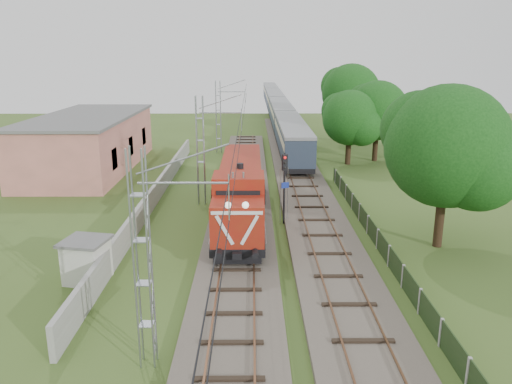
{
  "coord_description": "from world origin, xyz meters",
  "views": [
    {
      "loc": [
        0.78,
        -23.87,
        10.92
      ],
      "look_at": [
        1.02,
        7.35,
        2.2
      ],
      "focal_mm": 35.0,
      "sensor_mm": 36.0,
      "label": 1
    }
  ],
  "objects_px": {
    "locomotive": "(241,190)",
    "signal_post": "(285,176)",
    "coach_rake": "(277,106)",
    "relay_hut": "(87,260)"
  },
  "relations": [
    {
      "from": "locomotive",
      "to": "signal_post",
      "type": "xyz_separation_m",
      "value": [
        2.86,
        -0.62,
        1.08
      ]
    },
    {
      "from": "locomotive",
      "to": "coach_rake",
      "type": "xyz_separation_m",
      "value": [
        5.0,
        52.72,
        0.18
      ]
    },
    {
      "from": "relay_hut",
      "to": "locomotive",
      "type": "bearing_deg",
      "value": 50.76
    },
    {
      "from": "coach_rake",
      "to": "signal_post",
      "type": "bearing_deg",
      "value": -92.3
    },
    {
      "from": "locomotive",
      "to": "signal_post",
      "type": "bearing_deg",
      "value": -12.3
    },
    {
      "from": "locomotive",
      "to": "coach_rake",
      "type": "relative_size",
      "value": 0.2
    },
    {
      "from": "signal_post",
      "to": "relay_hut",
      "type": "height_order",
      "value": "signal_post"
    },
    {
      "from": "coach_rake",
      "to": "signal_post",
      "type": "xyz_separation_m",
      "value": [
        -2.14,
        -53.34,
        0.9
      ]
    },
    {
      "from": "locomotive",
      "to": "signal_post",
      "type": "distance_m",
      "value": 3.12
    },
    {
      "from": "locomotive",
      "to": "relay_hut",
      "type": "relative_size",
      "value": 6.74
    }
  ]
}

